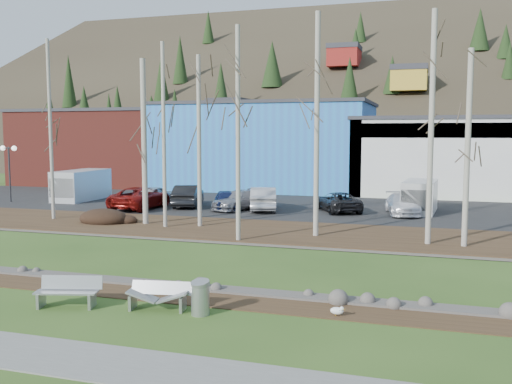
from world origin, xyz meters
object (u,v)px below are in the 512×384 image
(street_lamp, at_px, (9,158))
(bench_intact, at_px, (68,292))
(car_2, at_px, (140,198))
(van_grey, at_px, (80,185))
(litter_bin, at_px, (200,299))
(car_1, at_px, (188,196))
(seagull, at_px, (337,311))
(car_0, at_px, (154,195))
(van_white, at_px, (419,197))
(car_3, at_px, (239,200))
(car_5, at_px, (263,198))
(car_6, at_px, (338,202))
(car_7, at_px, (402,204))
(bench_damaged, at_px, (159,296))
(car_4, at_px, (226,200))

(street_lamp, bearing_deg, bench_intact, -35.43)
(car_2, height_order, van_grey, van_grey)
(litter_bin, xyz_separation_m, car_1, (-10.26, 22.06, 0.45))
(seagull, height_order, car_1, car_1)
(car_0, height_order, van_white, van_white)
(seagull, xyz_separation_m, car_3, (-10.17, 20.59, 0.61))
(car_0, bearing_deg, litter_bin, 124.53)
(car_0, xyz_separation_m, car_5, (8.69, -0.88, 0.12))
(bench_intact, height_order, car_6, car_6)
(car_3, bearing_deg, car_7, 24.74)
(car_0, height_order, car_6, car_0)
(car_1, bearing_deg, car_6, 168.41)
(car_0, bearing_deg, bench_damaged, 121.91)
(bench_intact, bearing_deg, litter_bin, -7.97)
(bench_intact, xyz_separation_m, bench_damaged, (2.80, 0.61, -0.06))
(litter_bin, height_order, car_6, car_6)
(car_7, bearing_deg, seagull, -103.38)
(car_3, distance_m, car_6, 6.77)
(car_4, relative_size, car_7, 0.85)
(van_white, xyz_separation_m, van_grey, (-25.64, -0.64, 0.12))
(car_7, bearing_deg, street_lamp, 172.52)
(car_7, distance_m, van_grey, 24.61)
(bench_damaged, bearing_deg, car_0, 108.16)
(street_lamp, height_order, van_grey, street_lamp)
(car_1, height_order, car_7, car_1)
(bench_intact, bearing_deg, car_7, 54.18)
(van_grey, bearing_deg, car_6, -2.87)
(bench_intact, height_order, car_1, car_1)
(car_1, bearing_deg, car_2, 23.17)
(car_2, xyz_separation_m, van_grey, (-7.03, 3.16, 0.41))
(bench_damaged, relative_size, car_2, 0.36)
(car_4, xyz_separation_m, van_grey, (-12.90, 1.77, 0.51))
(seagull, distance_m, car_1, 25.39)
(car_6, height_order, van_grey, van_grey)
(car_1, relative_size, car_5, 0.97)
(bench_damaged, height_order, car_6, car_6)
(street_lamp, relative_size, van_grey, 0.80)
(car_0, bearing_deg, car_5, 178.44)
(car_2, relative_size, car_6, 1.16)
(bench_intact, bearing_deg, van_white, 53.01)
(litter_bin, relative_size, van_grey, 0.17)
(car_0, distance_m, car_6, 13.67)
(car_2, bearing_deg, bench_intact, 112.99)
(car_5, distance_m, van_white, 10.41)
(car_4, xyz_separation_m, car_7, (11.71, 1.19, 0.00))
(bench_intact, xyz_separation_m, car_7, (8.84, 23.07, 0.32))
(car_6, distance_m, van_grey, 20.41)
(car_1, height_order, van_grey, van_grey)
(car_6, bearing_deg, litter_bin, 61.96)
(car_1, height_order, car_3, car_1)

